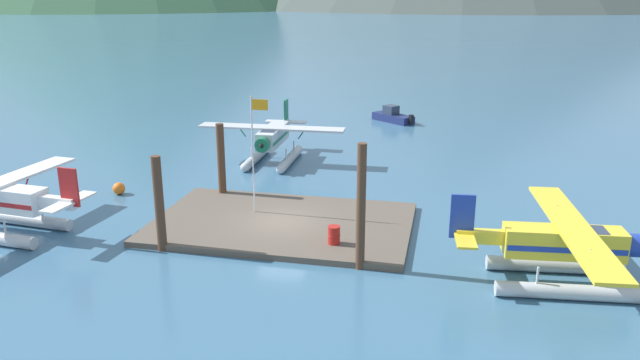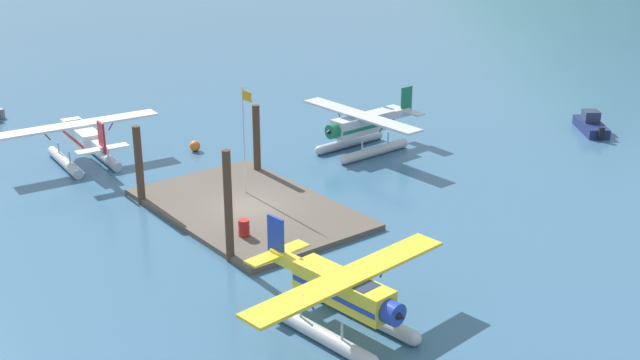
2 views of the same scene
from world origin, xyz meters
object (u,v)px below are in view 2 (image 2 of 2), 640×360
flagpole (245,129)px  seaplane_white_port_aft (82,140)px  fuel_drum (244,228)px  seaplane_silver_bow_left (362,129)px  mooring_buoy (195,146)px  boat_navy_open_north (591,124)px  seaplane_yellow_stbd_aft (343,297)px

flagpole → seaplane_white_port_aft: (-11.71, -5.03, -2.66)m
fuel_drum → seaplane_silver_bow_left: (-7.25, 14.39, 0.84)m
mooring_buoy → seaplane_white_port_aft: 7.47m
fuel_drum → seaplane_white_port_aft: 16.76m
mooring_buoy → boat_navy_open_north: 28.92m
fuel_drum → seaplane_yellow_stbd_aft: 10.14m
fuel_drum → flagpole: bearing=145.2°
seaplane_yellow_stbd_aft → seaplane_white_port_aft: bearing=179.9°
flagpole → seaplane_white_port_aft: size_ratio=0.61×
flagpole → boat_navy_open_north: (4.60, 27.27, -3.74)m
fuel_drum → seaplane_yellow_stbd_aft: (9.97, -1.66, 0.84)m
flagpole → fuel_drum: 6.97m
seaplane_yellow_stbd_aft → boat_navy_open_north: seaplane_yellow_stbd_aft is taller
mooring_buoy → seaplane_yellow_stbd_aft: (24.30, -7.05, 1.21)m
mooring_buoy → seaplane_white_port_aft: (-2.33, -6.99, 1.21)m
mooring_buoy → boat_navy_open_north: boat_navy_open_north is taller
flagpole → boat_navy_open_north: size_ratio=1.50×
flagpole → seaplane_white_port_aft: 13.02m
fuel_drum → seaplane_silver_bow_left: size_ratio=0.08×
flagpole → seaplane_white_port_aft: flagpole is taller
fuel_drum → seaplane_silver_bow_left: seaplane_silver_bow_left is taller
seaplane_white_port_aft → seaplane_silver_bow_left: same height
flagpole → seaplane_yellow_stbd_aft: size_ratio=0.61×
flagpole → boat_navy_open_north: flagpole is taller
seaplane_yellow_stbd_aft → seaplane_silver_bow_left: bearing=137.0°
mooring_buoy → seaplane_silver_bow_left: size_ratio=0.07×
seaplane_silver_bow_left → boat_navy_open_north: seaplane_silver_bow_left is taller
seaplane_white_port_aft → seaplane_yellow_stbd_aft: size_ratio=1.00×
fuel_drum → seaplane_yellow_stbd_aft: seaplane_yellow_stbd_aft is taller
mooring_buoy → seaplane_yellow_stbd_aft: seaplane_yellow_stbd_aft is taller
seaplane_silver_bow_left → boat_navy_open_north: size_ratio=2.47×
fuel_drum → mooring_buoy: fuel_drum is taller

